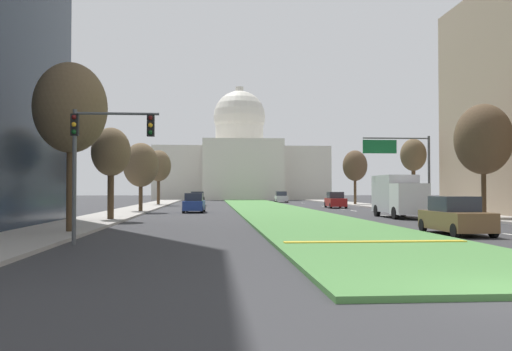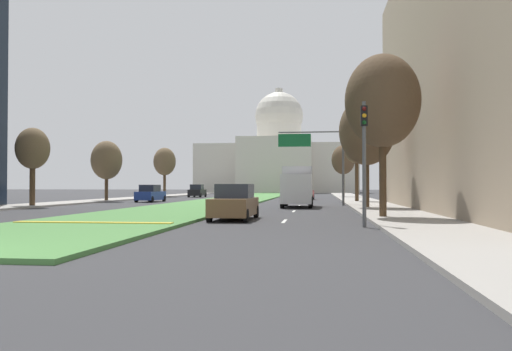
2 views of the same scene
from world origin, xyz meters
TOP-DOWN VIEW (x-y plane):
  - ground_plane at (0.00, 56.08)m, footprint 260.00×260.00m
  - grass_median at (0.00, 50.48)m, footprint 7.71×100.95m
  - median_curb_nose at (0.00, 10.20)m, footprint 6.94×0.50m
  - lane_dashes_right at (7.87, 41.97)m, footprint 0.16×61.57m
  - sidewalk_left at (-13.89, 44.87)m, footprint 4.00×100.95m
  - sidewalk_right at (13.89, 44.87)m, footprint 4.00×100.95m
  - capitol_building at (0.00, 111.30)m, footprint 36.25×29.22m
  - traffic_light_near_left at (-10.55, 11.38)m, footprint 3.34×0.35m
  - overhead_guide_sign at (9.48, 33.44)m, footprint 5.64×0.20m
  - street_tree_left_near at (-12.83, 16.43)m, footprint 3.43×3.43m
  - street_tree_left_mid at (-12.90, 27.29)m, footprint 2.61×2.61m
  - street_tree_right_mid at (12.99, 27.16)m, footprint 4.00×4.00m
  - street_tree_left_far at (-12.65, 40.83)m, footprint 3.24×3.24m
  - street_tree_right_far at (13.30, 41.47)m, footprint 2.50×2.50m
  - street_tree_left_distant at (-13.15, 62.79)m, footprint 3.28×3.28m
  - street_tree_right_distant at (12.92, 61.69)m, footprint 3.27×3.27m
  - sedan_lead_stopped at (5.30, 14.96)m, footprint 1.98×4.63m
  - sedan_midblock at (-7.76, 40.53)m, footprint 2.01×4.54m
  - sedan_distant at (7.89, 51.39)m, footprint 2.15×4.74m
  - sedan_far_horizon at (-8.05, 62.14)m, footprint 2.01×4.64m
  - sedan_very_far at (5.10, 78.30)m, footprint 2.13×4.45m
  - box_truck_delivery at (7.85, 30.16)m, footprint 2.40×6.40m

SIDE VIEW (x-z plane):
  - ground_plane at x=0.00m, z-range 0.00..0.00m
  - lane_dashes_right at x=7.87m, z-range 0.00..0.01m
  - grass_median at x=0.00m, z-range 0.00..0.14m
  - sidewalk_left at x=-13.89m, z-range 0.00..0.15m
  - sidewalk_right at x=13.89m, z-range 0.00..0.15m
  - median_curb_nose at x=0.00m, z-range 0.14..0.18m
  - sedan_midblock at x=-7.76m, z-range -0.06..1.72m
  - sedan_very_far at x=5.10m, z-range -0.06..1.74m
  - sedan_lead_stopped at x=5.30m, z-range -0.06..1.74m
  - sedan_distant at x=7.89m, z-range -0.06..1.77m
  - sedan_far_horizon at x=-8.05m, z-range -0.07..1.78m
  - box_truck_delivery at x=7.85m, z-range 0.08..3.28m
  - traffic_light_near_left at x=-10.55m, z-range 1.20..6.40m
  - street_tree_left_far at x=-12.65m, z-range 1.15..7.55m
  - street_tree_left_mid at x=-12.90m, z-range 1.43..7.70m
  - overhead_guide_sign at x=9.48m, z-range 1.40..7.90m
  - street_tree_left_distant at x=-13.15m, z-range 1.55..8.84m
  - street_tree_right_distant at x=12.92m, z-range 1.59..8.93m
  - street_tree_right_far at x=13.30m, z-range 1.85..8.88m
  - street_tree_right_mid at x=12.99m, z-range 1.57..9.75m
  - street_tree_left_near at x=-12.83m, z-range 1.89..10.04m
  - capitol_building at x=0.00m, z-range -5.09..20.04m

